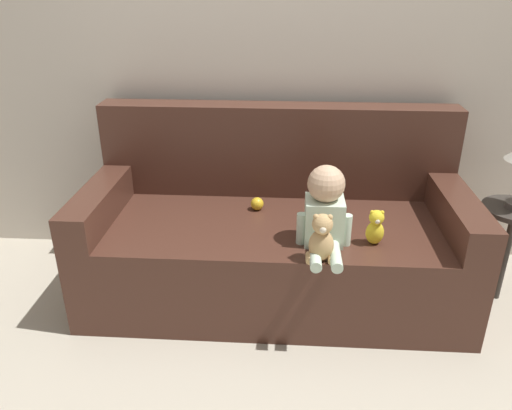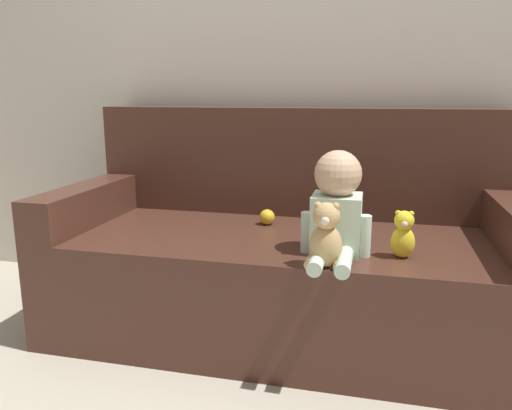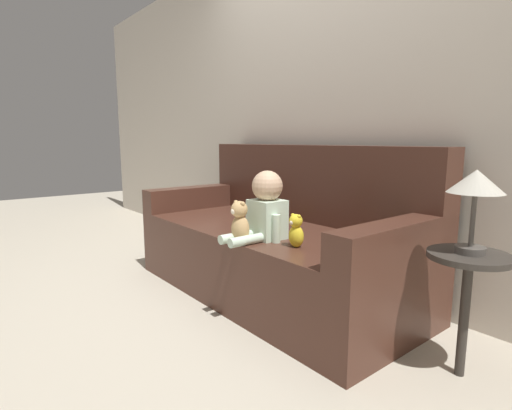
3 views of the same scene
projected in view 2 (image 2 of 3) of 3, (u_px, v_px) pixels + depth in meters
ground_plane at (283, 329)px, 2.26m from camera, size 12.00×12.00×0.00m
wall_back at (306, 42)px, 2.48m from camera, size 8.00×0.05×2.60m
couch at (287, 256)px, 2.25m from camera, size 1.99×0.90×0.98m
person_baby at (336, 208)px, 1.83m from camera, size 0.26×0.38×0.39m
teddy_bear_brown at (326, 237)px, 1.70m from camera, size 0.14×0.11×0.23m
plush_toy_side at (403, 235)px, 1.80m from camera, size 0.09×0.08×0.18m
toy_ball at (267, 217)px, 2.27m from camera, size 0.07×0.07×0.07m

